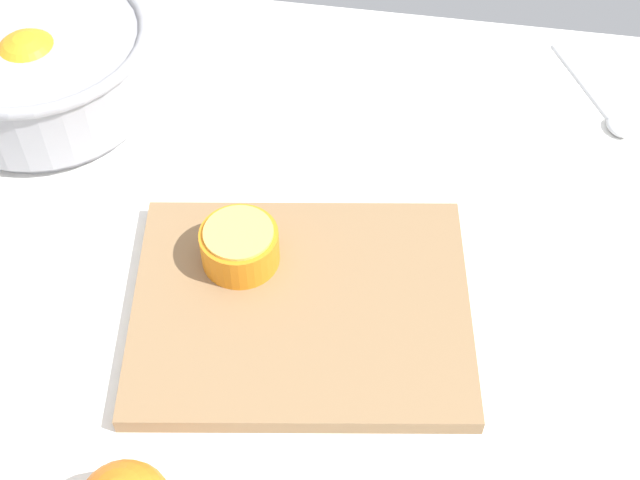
% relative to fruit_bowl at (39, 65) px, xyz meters
% --- Properties ---
extents(ground_plane, '(1.12, 0.86, 0.03)m').
position_rel_fruit_bowl_xyz_m(ground_plane, '(0.29, -0.22, -0.07)').
color(ground_plane, white).
extents(fruit_bowl, '(0.23, 0.23, 0.10)m').
position_rel_fruit_bowl_xyz_m(fruit_bowl, '(0.00, 0.00, 0.00)').
color(fruit_bowl, '#99999E').
rests_on(fruit_bowl, ground_plane).
extents(cutting_board, '(0.32, 0.27, 0.02)m').
position_rel_fruit_bowl_xyz_m(cutting_board, '(0.31, -0.22, -0.04)').
color(cutting_board, olive).
rests_on(cutting_board, ground_plane).
extents(orange_half_0, '(0.07, 0.07, 0.04)m').
position_rel_fruit_bowl_xyz_m(orange_half_0, '(0.25, -0.18, -0.02)').
color(orange_half_0, orange).
rests_on(orange_half_0, cutting_board).
extents(spoon, '(0.08, 0.15, 0.01)m').
position_rel_fruit_bowl_xyz_m(spoon, '(0.57, 0.09, -0.05)').
color(spoon, silver).
rests_on(spoon, ground_plane).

